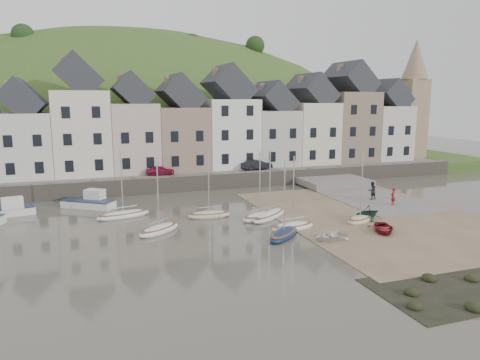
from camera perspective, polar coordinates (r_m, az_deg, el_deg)
name	(u,v)px	position (r m, az deg, el deg)	size (l,w,h in m)	color
ground	(264,227)	(37.74, 3.01, -6.04)	(160.00, 160.00, 0.00)	#4A463A
quay_land	(183,165)	(67.65, -7.26, 1.86)	(90.00, 30.00, 1.50)	#385321
quay_street	(202,172)	(56.46, -4.84, 1.05)	(70.00, 7.00, 0.10)	slate
seawall	(210,182)	(53.23, -3.89, -0.21)	(70.00, 1.20, 1.80)	slate
beach	(375,216)	(42.97, 16.77, -4.39)	(18.00, 26.00, 0.06)	brown
slipway	(362,195)	(51.57, 15.20, -1.85)	(8.00, 18.00, 0.12)	slate
hillside	(134,236)	(98.17, -13.32, -6.89)	(134.40, 84.00, 84.00)	#385321
townhouse_terrace	(208,124)	(59.64, -4.12, 7.14)	(61.05, 8.00, 13.93)	white
church_spire	(413,95)	(75.09, 21.18, 9.98)	(4.00, 4.00, 18.00)	#997F60
sailboat_0	(123,215)	(42.04, -14.62, -4.28)	(5.15, 2.74, 6.32)	white
sailboat_1	(159,229)	(36.82, -10.24, -6.18)	(4.28, 3.78, 6.32)	white
sailboat_2	(209,215)	(40.81, -3.96, -4.40)	(4.02, 1.73, 6.32)	beige
sailboat_3	(260,216)	(40.12, 2.50, -4.64)	(4.16, 2.97, 6.32)	white
sailboat_4	(269,215)	(40.69, 3.77, -4.45)	(5.20, 4.70, 6.32)	white
sailboat_5	(284,234)	(35.25, 5.57, -6.82)	(4.27, 4.19, 6.32)	#152243
sailboat_6	(293,226)	(37.30, 6.70, -5.86)	(4.09, 1.99, 6.32)	white
sailboat_7	(360,219)	(40.61, 15.00, -4.80)	(3.71, 2.94, 6.32)	beige
motorboat_0	(6,210)	(46.41, -27.59, -3.36)	(5.43, 2.68, 1.70)	white
motorboat_2	(90,201)	(46.79, -18.53, -2.61)	(5.26, 4.37, 1.70)	white
rowboat_white	(330,236)	(34.97, 11.42, -6.96)	(2.05, 2.86, 0.59)	white
rowboat_green	(367,212)	(41.34, 15.85, -3.94)	(2.14, 2.48, 1.31)	#142D22
rowboat_red	(383,228)	(37.93, 17.72, -5.84)	(2.22, 3.11, 0.64)	maroon
person_red	(393,196)	(47.39, 18.87, -1.96)	(0.64, 0.42, 1.75)	maroon
person_dark	(372,190)	(49.25, 16.42, -1.28)	(0.92, 0.72, 1.89)	black
car_left	(160,170)	(54.32, -10.09, 1.22)	(1.35, 3.35, 1.14)	maroon
car_right	(257,165)	(57.53, 2.17, 1.97)	(1.39, 4.00, 1.32)	black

